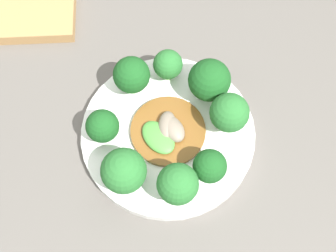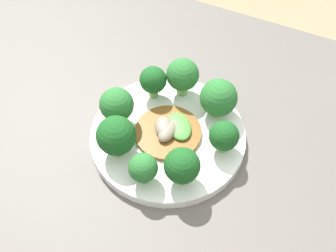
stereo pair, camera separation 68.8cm
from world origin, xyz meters
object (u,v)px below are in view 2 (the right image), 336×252
Objects in this scene: broccoli_west at (117,105)px; stirfry_center at (169,130)px; broccoli_south at (143,168)px; broccoli_northeast at (219,98)px; broccoli_southwest at (116,136)px; broccoli_southeast at (182,166)px; plate at (168,137)px; broccoli_northwest at (153,80)px; broccoli_north at (183,75)px; broccoli_east at (224,136)px.

broccoli_west is 0.09m from stirfry_center.
broccoli_northeast reaches higher than broccoli_south.
broccoli_northeast is (0.11, 0.13, -0.00)m from broccoli_southwest.
broccoli_southeast is at bearing -53.45° from stirfry_center.
plate is 0.10m from broccoli_southwest.
broccoli_southwest is 0.09m from stirfry_center.
broccoli_northwest is 0.08m from broccoli_west.
plate is at bearing 92.05° from broccoli_south.
broccoli_south is 0.51× the size of stirfry_center.
broccoli_south is 0.06m from broccoli_southeast.
broccoli_southwest is 1.09× the size of broccoli_southeast.
broccoli_northwest is at bearing 110.98° from broccoli_south.
broccoli_southwest reaches higher than broccoli_south.
broccoli_north is 1.25× the size of broccoli_east.
plate is at bearing 48.45° from broccoli_southwest.
broccoli_east is 0.53× the size of stirfry_center.
broccoli_west reaches higher than plate.
broccoli_north and broccoli_west have the same top height.
broccoli_northeast is at bearing 117.82° from broccoli_east.
broccoli_northeast is at bearing 50.90° from broccoli_southwest.
plate is 0.10m from broccoli_south.
stirfry_center is (0.06, -0.06, -0.03)m from broccoli_northwest.
broccoli_southeast is (0.05, 0.02, 0.01)m from broccoli_south.
broccoli_southwest is 0.16m from broccoli_east.
broccoli_northwest is at bearing 129.78° from broccoli_southeast.
broccoli_north is (-0.02, 0.09, 0.05)m from plate.
stirfry_center is (0.00, 0.00, 0.02)m from plate.
plate is 0.10m from broccoli_southeast.
broccoli_southeast is at bearing -113.95° from broccoli_east.
broccoli_west reaches higher than stirfry_center.
broccoli_southeast reaches higher than broccoli_east.
broccoli_south is (0.06, -0.03, -0.01)m from broccoli_southwest.
broccoli_west is at bearing -170.70° from stirfry_center.
broccoli_north is 0.13m from broccoli_east.
broccoli_southeast is at bearing -50.22° from broccoli_northwest.
broccoli_southeast is 0.96× the size of broccoli_northeast.
stirfry_center is (-0.00, 0.09, -0.02)m from broccoli_south.
plate is 4.05× the size of broccoli_northwest.
broccoli_west reaches higher than broccoli_northeast.
broccoli_west is at bearing 117.52° from broccoli_southwest.
broccoli_northeast reaches higher than broccoli_northwest.
broccoli_northeast is 0.64× the size of stirfry_center.
plate is 4.57× the size of broccoli_south.
broccoli_southeast is 0.61× the size of stirfry_center.
broccoli_northeast reaches higher than broccoli_east.
broccoli_southwest is 1.00× the size of broccoli_west.
stirfry_center is (-0.05, 0.07, -0.03)m from broccoli_southeast.
broccoli_southwest reaches higher than plate.
broccoli_east is (0.14, -0.05, -0.00)m from broccoli_northwest.
broccoli_southwest is at bearing -89.83° from broccoli_northwest.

